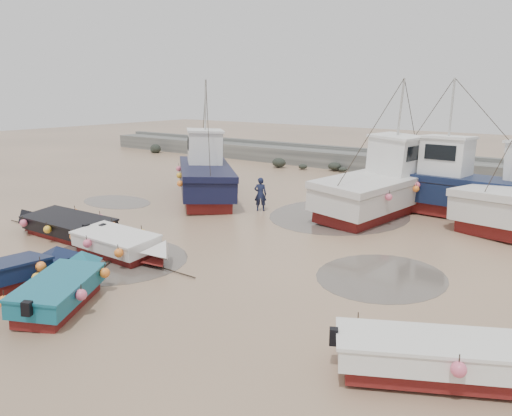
# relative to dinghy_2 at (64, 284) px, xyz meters

# --- Properties ---
(ground) EXTENTS (120.00, 120.00, 0.00)m
(ground) POSITION_rel_dinghy_2_xyz_m (-0.13, 4.34, -0.56)
(ground) COLOR tan
(ground) RESTS_ON ground
(seawall) EXTENTS (60.00, 4.92, 1.50)m
(seawall) POSITION_rel_dinghy_2_xyz_m (-0.08, 26.33, 0.06)
(seawall) COLOR slate
(seawall) RESTS_ON ground
(puddle_a) EXTENTS (5.21, 5.21, 0.01)m
(puddle_a) POSITION_rel_dinghy_2_xyz_m (-1.96, 3.13, -0.56)
(puddle_a) COLOR #574E46
(puddle_a) RESTS_ON ground
(puddle_b) EXTENTS (3.97, 3.97, 0.01)m
(puddle_b) POSITION_rel_dinghy_2_xyz_m (6.10, 7.17, -0.56)
(puddle_b) COLOR #574E46
(puddle_b) RESTS_ON ground
(puddle_c) EXTENTS (4.16, 4.16, 0.01)m
(puddle_c) POSITION_rel_dinghy_2_xyz_m (-9.33, 8.85, -0.56)
(puddle_c) COLOR #574E46
(puddle_c) RESTS_ON ground
(puddle_d) EXTENTS (6.26, 6.26, 0.01)m
(puddle_d) POSITION_rel_dinghy_2_xyz_m (1.29, 13.44, -0.56)
(puddle_d) COLOR #574E46
(puddle_d) RESTS_ON ground
(dinghy_2) EXTENTS (3.36, 4.76, 1.43)m
(dinghy_2) POSITION_rel_dinghy_2_xyz_m (0.00, 0.00, 0.00)
(dinghy_2) COLOR maroon
(dinghy_2) RESTS_ON ground
(dinghy_3) EXTENTS (6.34, 4.00, 1.43)m
(dinghy_3) POSITION_rel_dinghy_2_xyz_m (9.80, 2.78, -0.03)
(dinghy_3) COLOR maroon
(dinghy_3) RESTS_ON ground
(dinghy_4) EXTENTS (6.55, 2.25, 1.43)m
(dinghy_4) POSITION_rel_dinghy_2_xyz_m (-5.85, 3.68, -0.02)
(dinghy_4) COLOR maroon
(dinghy_4) RESTS_ON ground
(dinghy_5) EXTENTS (5.55, 2.01, 1.43)m
(dinghy_5) POSITION_rel_dinghy_2_xyz_m (-1.82, 3.42, -0.01)
(dinghy_5) COLOR maroon
(dinghy_5) RESTS_ON ground
(cabin_boat_0) EXTENTS (8.45, 8.06, 6.22)m
(cabin_boat_0) POSITION_rel_dinghy_2_xyz_m (-6.39, 12.41, 0.77)
(cabin_boat_0) COLOR maroon
(cabin_boat_0) RESTS_ON ground
(cabin_boat_1) EXTENTS (3.86, 11.20, 6.22)m
(cabin_boat_1) POSITION_rel_dinghy_2_xyz_m (2.67, 15.37, 0.74)
(cabin_boat_1) COLOR maroon
(cabin_boat_1) RESTS_ON ground
(cabin_boat_2) EXTENTS (10.50, 3.40, 6.22)m
(cabin_boat_2) POSITION_rel_dinghy_2_xyz_m (5.29, 16.72, 0.76)
(cabin_boat_2) COLOR maroon
(cabin_boat_2) RESTS_ON ground
(person) EXTENTS (0.72, 0.66, 1.64)m
(person) POSITION_rel_dinghy_2_xyz_m (-2.17, 11.85, -0.56)
(person) COLOR #161C37
(person) RESTS_ON ground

